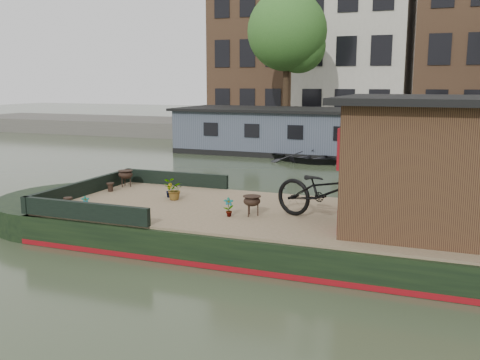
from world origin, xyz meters
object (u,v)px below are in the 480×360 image
(brazier_rear, at_px, (126,178))
(dinghy, at_px, (307,154))
(bicycle, at_px, (326,192))
(brazier_front, at_px, (252,206))
(cabin, at_px, (450,163))
(potted_plant_a, at_px, (229,207))

(brazier_rear, relative_size, dinghy, 0.13)
(bicycle, xyz_separation_m, brazier_front, (-1.49, -0.11, -0.38))
(cabin, bearing_deg, brazier_rear, 170.61)
(potted_plant_a, relative_size, brazier_front, 0.94)
(bicycle, height_order, brazier_front, bicycle)
(brazier_front, height_order, dinghy, brazier_front)
(bicycle, distance_m, brazier_rear, 5.84)
(potted_plant_a, bearing_deg, brazier_front, 30.19)
(cabin, height_order, potted_plant_a, cabin)
(cabin, bearing_deg, bicycle, -171.67)
(bicycle, distance_m, potted_plant_a, 1.97)
(bicycle, bearing_deg, dinghy, 34.36)
(bicycle, distance_m, dinghy, 12.31)
(potted_plant_a, xyz_separation_m, brazier_rear, (-3.70, 1.96, 0.02))
(cabin, bearing_deg, dinghy, 115.64)
(potted_plant_a, bearing_deg, bicycle, 10.37)
(brazier_front, distance_m, brazier_rear, 4.45)
(cabin, distance_m, potted_plant_a, 4.27)
(bicycle, xyz_separation_m, dinghy, (-3.33, 11.82, -0.91))
(dinghy, bearing_deg, potted_plant_a, -151.45)
(bicycle, bearing_deg, potted_plant_a, 118.99)
(cabin, height_order, bicycle, cabin)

